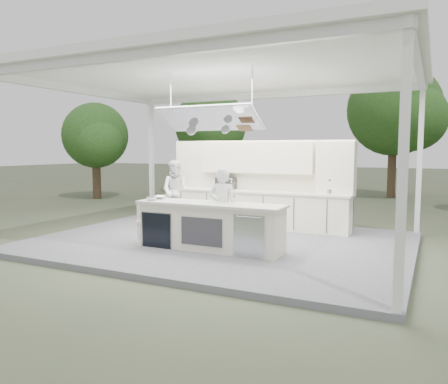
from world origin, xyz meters
The scene contains 12 objects.
ground centered at (0.00, 0.00, 0.00)m, with size 90.00×90.00×0.00m, color #474C34.
stage_deck centered at (0.00, 0.00, 0.06)m, with size 8.00×6.00×0.12m, color slate.
tent centered at (0.00, -0.01, 3.71)m, with size 8.20×6.20×3.86m.
demo_island centered at (0.18, -0.91, 0.60)m, with size 3.10×0.79×0.95m.
back_counter centered at (0.00, 1.90, 0.60)m, with size 5.08×0.72×0.95m.
back_wall_unit centered at (0.44, 2.11, 1.57)m, with size 5.05×0.48×2.25m.
tree_cluster centered at (-0.16, 9.77, 3.29)m, with size 19.55×9.40×5.85m.
head_chef centered at (0.35, -0.63, 0.95)m, with size 0.60×0.39×1.65m, color silver.
sous_chef centered at (-2.13, 1.55, 0.98)m, with size 0.84×0.65×1.73m, color white.
toaster_oven centered at (-0.85, 2.08, 1.22)m, with size 0.55×0.37×0.30m, color silver.
bowl_large centered at (-1.10, -0.77, 1.10)m, with size 0.28×0.28×0.07m, color silver.
bowl_small centered at (-1.10, -1.06, 1.10)m, with size 0.22×0.22×0.07m, color #BABDC2.
Camera 1 is at (4.26, -8.60, 2.14)m, focal length 35.00 mm.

